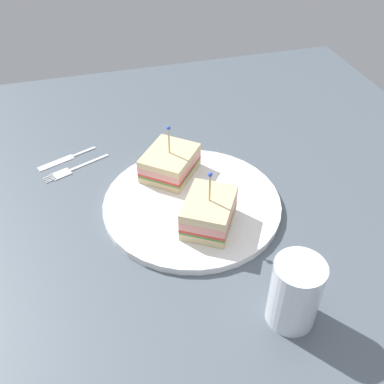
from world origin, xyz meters
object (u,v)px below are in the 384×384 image
Objects in this scene: sandwich_half_front at (209,213)px; sandwich_half_back at (170,163)px; fork at (70,170)px; drink_glass at (294,296)px; plate at (192,204)px; knife at (64,159)px.

sandwich_half_back is (-2.76, 14.43, -0.29)cm from sandwich_half_front.
sandwich_half_front is 29.94cm from fork.
sandwich_half_back reaches higher than drink_glass.
plate is 6.93cm from sandwich_half_front.
plate is 2.37× the size of fork.
plate is at bearing -78.26° from sandwich_half_back.
sandwich_half_front is 33.27cm from knife.
drink_glass is (5.59, -18.26, 0.62)cm from sandwich_half_front.
knife is at bearing 129.48° from sandwich_half_front.
sandwich_half_front reaches higher than knife.
sandwich_half_front is at bearing 107.01° from drink_glass.
drink_glass is 47.81cm from fork.
plate is 2.94× the size of drink_glass.
knife is at bearing 135.78° from plate.
fork is at bearing 157.53° from sandwich_half_back.
sandwich_half_front reaches higher than fork.
plate is at bearing -44.22° from knife.
drink_glass is at bearing -74.80° from plate.
sandwich_half_front is 1.14× the size of drink_glass.
drink_glass is at bearing -58.71° from knife.
plate reaches higher than knife.
knife is (-26.61, 43.79, -4.25)cm from drink_glass.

